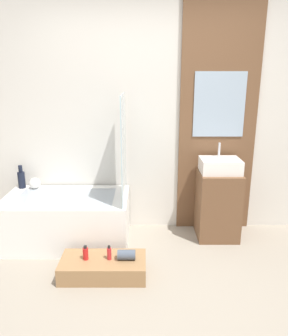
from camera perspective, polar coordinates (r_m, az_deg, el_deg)
The scene contains 13 objects.
ground_plane at distance 2.73m, azimuth 1.52°, elevation -24.32°, with size 12.00×12.00×0.00m, color gray.
wall_tiled_back at distance 3.69m, azimuth 1.08°, elevation 8.76°, with size 4.20×0.06×2.60m, color silver.
wall_wood_accent at distance 3.73m, azimuth 12.89°, elevation 8.59°, with size 0.85×0.04×2.60m.
bathtub at distance 3.67m, azimuth -13.07°, elevation -8.64°, with size 1.30×0.74×0.52m.
glass_shower_screen at distance 3.28m, azimuth -3.47°, elevation 3.47°, with size 0.01×0.62×1.07m, color silver.
wooden_step_bench at distance 3.13m, azimuth -7.01°, elevation -16.74°, with size 0.77×0.38×0.16m, color #997047.
vanity_cabinet at distance 3.74m, azimuth 12.78°, elevation -6.25°, with size 0.44×0.44×0.75m, color brown.
sink at distance 3.60m, azimuth 13.22°, elevation 0.41°, with size 0.42×0.33×0.31m.
vase_tall_dark at distance 3.95m, azimuth -20.46°, elevation -1.75°, with size 0.08×0.08×0.26m.
vase_round_light at distance 3.90m, azimuth -18.40°, elevation -2.51°, with size 0.12×0.12×0.12m, color silver.
bottle_soap_primary at distance 3.08m, azimuth -10.05°, elevation -14.40°, with size 0.05×0.05×0.13m.
bottle_soap_secondary at distance 3.05m, azimuth -5.99°, elevation -14.53°, with size 0.04×0.04×0.14m.
towel_roll at distance 3.04m, azimuth -2.99°, elevation -14.85°, with size 0.09×0.09×0.16m, color #4C5666.
Camera 1 is at (-0.06, -2.08, 1.78)m, focal length 35.00 mm.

